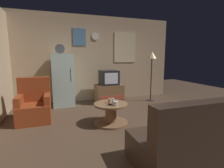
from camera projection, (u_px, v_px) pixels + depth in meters
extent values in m
plane|color=#4C3828|center=(126.00, 126.00, 3.49)|extent=(12.00, 12.00, 0.00)
cube|color=tan|center=(97.00, 59.00, 5.57)|extent=(5.20, 0.10, 2.71)
cube|color=beige|center=(125.00, 47.00, 5.76)|extent=(0.76, 0.02, 1.00)
cube|color=teal|center=(79.00, 37.00, 5.23)|extent=(0.40, 0.02, 0.52)
cylinder|color=silver|center=(95.00, 36.00, 5.38)|extent=(0.22, 0.03, 0.22)
cube|color=silver|center=(63.00, 80.00, 4.92)|extent=(0.60, 0.60, 1.50)
cylinder|color=silver|center=(71.00, 74.00, 4.67)|extent=(0.02, 0.02, 0.36)
cylinder|color=#4C4C51|center=(60.00, 49.00, 4.69)|extent=(0.26, 0.04, 0.26)
cube|color=brown|center=(109.00, 93.00, 5.33)|extent=(0.84, 0.52, 0.57)
cube|color=#AD4733|center=(112.00, 98.00, 5.09)|extent=(0.76, 0.01, 0.14)
cube|color=black|center=(109.00, 78.00, 5.25)|extent=(0.54, 0.50, 0.44)
cube|color=silver|center=(111.00, 78.00, 5.01)|extent=(0.41, 0.01, 0.33)
cylinder|color=#332D28|center=(150.00, 100.00, 5.58)|extent=(0.24, 0.24, 0.02)
cylinder|color=#332D28|center=(151.00, 79.00, 5.47)|extent=(0.04, 0.04, 1.40)
cone|color=#F2D18C|center=(152.00, 55.00, 5.35)|extent=(0.32, 0.32, 0.22)
cylinder|color=brown|center=(111.00, 122.00, 3.65)|extent=(0.72, 0.72, 0.04)
cylinder|color=brown|center=(111.00, 113.00, 3.62)|extent=(0.24, 0.24, 0.40)
cylinder|color=brown|center=(111.00, 104.00, 3.58)|extent=(0.72, 0.72, 0.04)
cylinder|color=silver|center=(113.00, 102.00, 3.43)|extent=(0.05, 0.05, 0.15)
cylinder|color=silver|center=(116.00, 104.00, 3.40)|extent=(0.08, 0.08, 0.09)
cylinder|color=tan|center=(110.00, 101.00, 3.62)|extent=(0.08, 0.08, 0.09)
cube|color=black|center=(112.00, 104.00, 3.48)|extent=(0.15, 0.06, 0.02)
cube|color=maroon|center=(35.00, 113.00, 3.73)|extent=(0.68, 0.68, 0.40)
cube|color=maroon|center=(34.00, 89.00, 3.90)|extent=(0.68, 0.16, 0.56)
cube|color=maroon|center=(19.00, 100.00, 3.60)|extent=(0.12, 0.60, 0.20)
cube|color=maroon|center=(47.00, 98.00, 3.77)|extent=(0.12, 0.60, 0.20)
cube|color=#38281E|center=(193.00, 146.00, 2.33)|extent=(1.70, 0.80, 0.40)
cube|color=#38281E|center=(215.00, 122.00, 1.98)|extent=(1.70, 0.20, 0.52)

